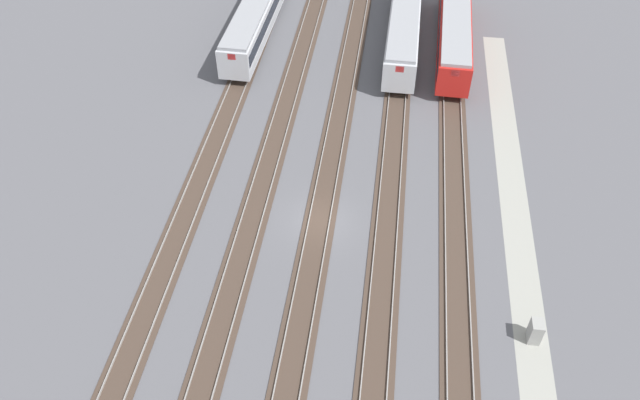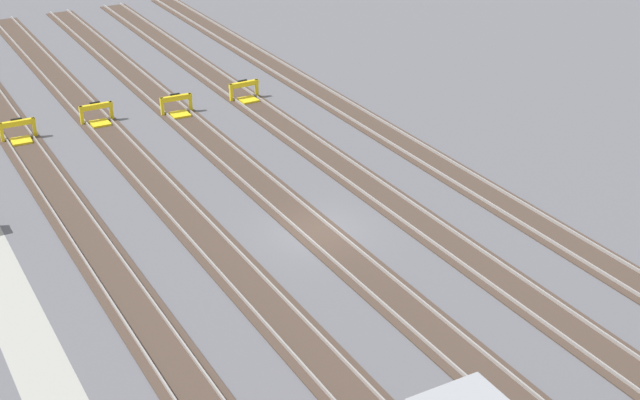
% 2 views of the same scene
% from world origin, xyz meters
% --- Properties ---
extents(ground_plane, '(400.00, 400.00, 0.00)m').
position_xyz_m(ground_plane, '(0.00, 0.00, 0.00)').
color(ground_plane, '#5B5B60').
extents(service_walkway, '(54.00, 2.00, 0.01)m').
position_xyz_m(service_walkway, '(0.00, -13.57, 0.00)').
color(service_walkway, '#9E9E93').
rests_on(service_walkway, ground).
extents(rail_track_nearest, '(90.00, 2.23, 0.21)m').
position_xyz_m(rail_track_nearest, '(0.00, -9.36, 0.04)').
color(rail_track_nearest, '#47382D').
rests_on(rail_track_nearest, ground).
extents(rail_track_near_inner, '(90.00, 2.23, 0.21)m').
position_xyz_m(rail_track_near_inner, '(0.00, -4.68, 0.04)').
color(rail_track_near_inner, '#47382D').
rests_on(rail_track_near_inner, ground).
extents(rail_track_middle, '(90.00, 2.24, 0.21)m').
position_xyz_m(rail_track_middle, '(0.00, 0.00, 0.04)').
color(rail_track_middle, '#47382D').
rests_on(rail_track_middle, ground).
extents(rail_track_far_inner, '(90.00, 2.23, 0.21)m').
position_xyz_m(rail_track_far_inner, '(0.00, 4.68, 0.04)').
color(rail_track_far_inner, '#47382D').
rests_on(rail_track_far_inner, ground).
extents(rail_track_farthest, '(90.00, 2.23, 0.21)m').
position_xyz_m(rail_track_farthest, '(0.00, 9.36, 0.04)').
color(rail_track_farthest, '#47382D').
rests_on(rail_track_farthest, ground).
extents(bumper_stop_nearest_track, '(1.37, 2.01, 1.22)m').
position_xyz_m(bumper_stop_nearest_track, '(-17.80, -9.36, 0.51)').
color(bumper_stop_nearest_track, yellow).
rests_on(bumper_stop_nearest_track, ground).
extents(bumper_stop_near_inner_track, '(1.35, 2.00, 1.22)m').
position_xyz_m(bumper_stop_near_inner_track, '(-18.23, -4.68, 0.51)').
color(bumper_stop_near_inner_track, yellow).
rests_on(bumper_stop_near_inner_track, ground).
extents(bumper_stop_middle_track, '(1.38, 2.01, 1.22)m').
position_xyz_m(bumper_stop_middle_track, '(-17.27, -0.01, 0.51)').
color(bumper_stop_middle_track, yellow).
rests_on(bumper_stop_middle_track, ground).
extents(bumper_stop_far_inner_track, '(1.35, 2.00, 1.22)m').
position_xyz_m(bumper_stop_far_inner_track, '(-17.55, 4.68, 0.51)').
color(bumper_stop_far_inner_track, yellow).
rests_on(bumper_stop_far_inner_track, ground).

